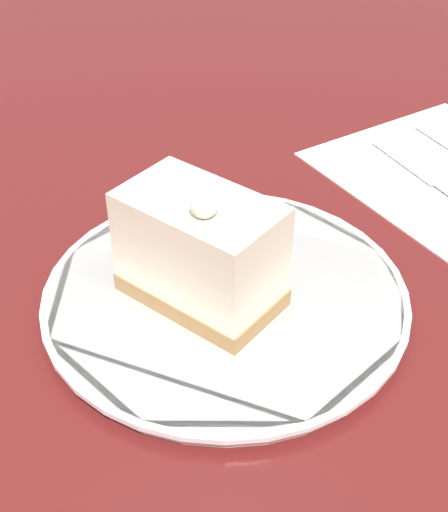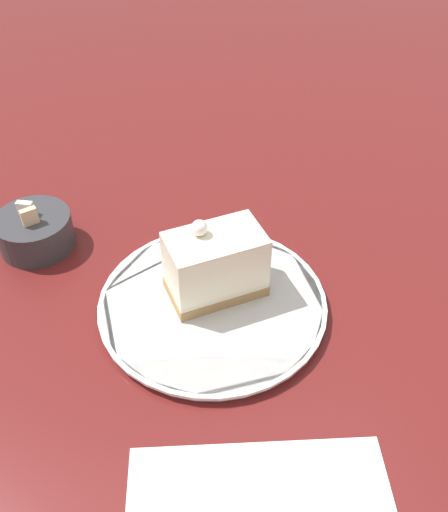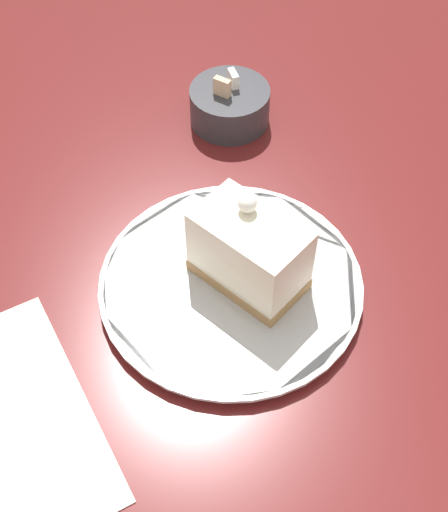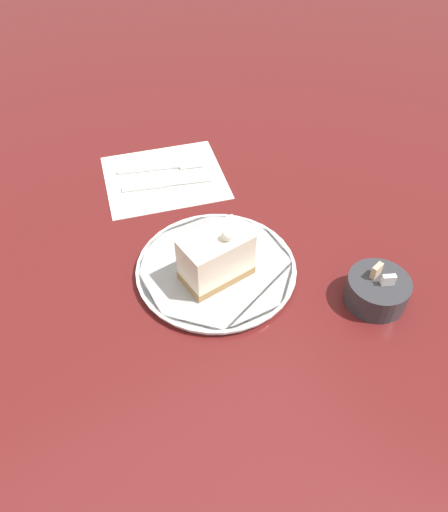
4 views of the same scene
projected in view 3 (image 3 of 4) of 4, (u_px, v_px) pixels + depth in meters
ground_plane at (205, 307)px, 0.70m from camera, size 4.00×4.00×0.00m
plate at (231, 284)px, 0.70m from camera, size 0.26×0.26×0.01m
cake_slice at (249, 252)px, 0.67m from camera, size 0.08×0.12×0.10m
knife at (7, 441)px, 0.61m from camera, size 0.06×0.17×0.00m
sugar_bowl at (230, 105)px, 0.85m from camera, size 0.10×0.10×0.07m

